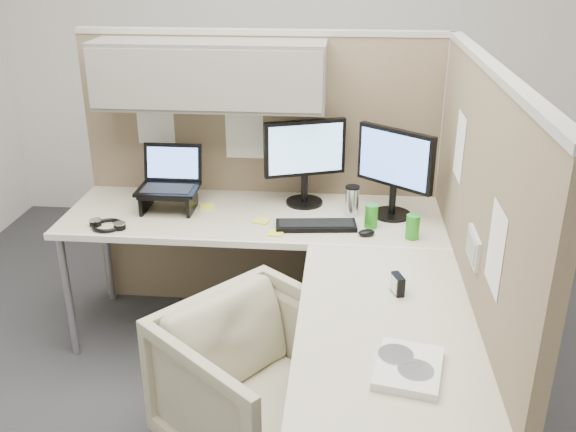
# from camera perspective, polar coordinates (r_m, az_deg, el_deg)

# --- Properties ---
(ground) EXTENTS (4.50, 4.50, 0.00)m
(ground) POSITION_cam_1_polar(r_m,az_deg,el_deg) (3.28, -2.22, -15.49)
(ground) COLOR #2B2B2F
(ground) RESTS_ON ground
(partition_back) EXTENTS (2.00, 0.36, 1.63)m
(partition_back) POSITION_cam_1_polar(r_m,az_deg,el_deg) (3.54, -4.28, 7.55)
(partition_back) COLOR #826F55
(partition_back) RESTS_ON ground
(partition_right) EXTENTS (0.07, 2.03, 1.63)m
(partition_right) POSITION_cam_1_polar(r_m,az_deg,el_deg) (2.81, 15.87, -3.71)
(partition_right) COLOR #826F55
(partition_right) RESTS_ON ground
(desk) EXTENTS (2.00, 1.98, 0.73)m
(desk) POSITION_cam_1_polar(r_m,az_deg,el_deg) (3.00, 0.26, -3.81)
(desk) COLOR beige
(desk) RESTS_ON ground
(office_chair) EXTENTS (0.96, 0.97, 0.73)m
(office_chair) POSITION_cam_1_polar(r_m,az_deg,el_deg) (2.78, -2.40, -14.15)
(office_chair) COLOR #B5AC90
(office_chair) RESTS_ON ground
(monitor_left) EXTENTS (0.43, 0.20, 0.47)m
(monitor_left) POSITION_cam_1_polar(r_m,az_deg,el_deg) (3.42, 1.51, 5.39)
(monitor_left) COLOR black
(monitor_left) RESTS_ON desk
(monitor_right) EXTENTS (0.37, 0.30, 0.47)m
(monitor_right) POSITION_cam_1_polar(r_m,az_deg,el_deg) (3.30, 9.46, 4.42)
(monitor_right) COLOR black
(monitor_right) RESTS_ON desk
(laptop_station) EXTENTS (0.31, 0.27, 0.33)m
(laptop_station) POSITION_cam_1_polar(r_m,az_deg,el_deg) (3.46, -10.51, 2.62)
(laptop_station) COLOR black
(laptop_station) RESTS_ON desk
(keyboard) EXTENTS (0.41, 0.18, 0.02)m
(keyboard) POSITION_cam_1_polar(r_m,az_deg,el_deg) (3.21, 2.51, -0.84)
(keyboard) COLOR black
(keyboard) RESTS_ON desk
(mouse) EXTENTS (0.10, 0.08, 0.03)m
(mouse) POSITION_cam_1_polar(r_m,az_deg,el_deg) (3.15, 6.99, -1.48)
(mouse) COLOR black
(mouse) RESTS_ON desk
(travel_mug) EXTENTS (0.08, 0.08, 0.16)m
(travel_mug) POSITION_cam_1_polar(r_m,az_deg,el_deg) (3.35, 5.72, 1.36)
(travel_mug) COLOR silver
(travel_mug) RESTS_ON desk
(soda_can_green) EXTENTS (0.07, 0.07, 0.12)m
(soda_can_green) POSITION_cam_1_polar(r_m,az_deg,el_deg) (3.13, 11.02, -0.95)
(soda_can_green) COLOR #268C1E
(soda_can_green) RESTS_ON desk
(soda_can_silver) EXTENTS (0.07, 0.07, 0.12)m
(soda_can_silver) POSITION_cam_1_polar(r_m,az_deg,el_deg) (3.22, 7.41, -0.00)
(soda_can_silver) COLOR #268C1E
(soda_can_silver) RESTS_ON desk
(sticky_note_b) EXTENTS (0.08, 0.08, 0.01)m
(sticky_note_b) POSITION_cam_1_polar(r_m,az_deg,el_deg) (3.15, -1.12, -1.52)
(sticky_note_b) COLOR #D8E53C
(sticky_note_b) RESTS_ON desk
(sticky_note_c) EXTENTS (0.09, 0.09, 0.01)m
(sticky_note_c) POSITION_cam_1_polar(r_m,az_deg,el_deg) (3.49, -7.23, 0.84)
(sticky_note_c) COLOR #D8E53C
(sticky_note_c) RESTS_ON desk
(sticky_note_d) EXTENTS (0.09, 0.09, 0.01)m
(sticky_note_d) POSITION_cam_1_polar(r_m,az_deg,el_deg) (3.28, -2.36, -0.44)
(sticky_note_d) COLOR #D8E53C
(sticky_note_d) RESTS_ON desk
(headphones) EXTENTS (0.20, 0.19, 0.03)m
(headphones) POSITION_cam_1_polar(r_m,az_deg,el_deg) (3.34, -15.74, -0.78)
(headphones) COLOR black
(headphones) RESTS_ON desk
(paper_stack) EXTENTS (0.26, 0.31, 0.03)m
(paper_stack) POSITION_cam_1_polar(r_m,az_deg,el_deg) (2.22, 10.65, -13.12)
(paper_stack) COLOR white
(paper_stack) RESTS_ON desk
(desk_clock) EXTENTS (0.06, 0.09, 0.08)m
(desk_clock) POSITION_cam_1_polar(r_m,az_deg,el_deg) (2.65, 9.70, -6.00)
(desk_clock) COLOR black
(desk_clock) RESTS_ON desk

